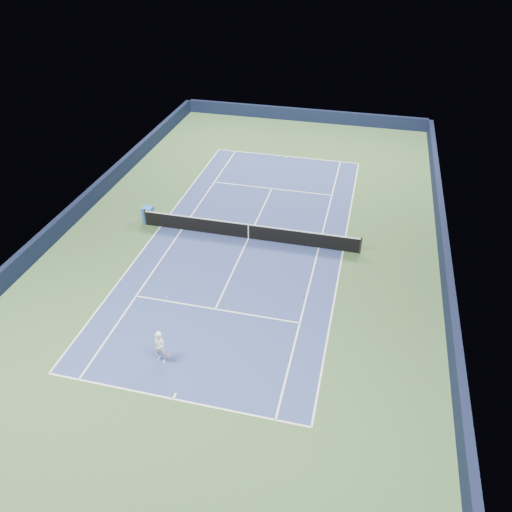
# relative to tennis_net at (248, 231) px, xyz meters

# --- Properties ---
(ground) EXTENTS (40.00, 40.00, 0.00)m
(ground) POSITION_rel_tennis_net_xyz_m (0.00, 0.00, -0.50)
(ground) COLOR #314F2B
(ground) RESTS_ON ground
(wall_far) EXTENTS (22.00, 0.35, 1.10)m
(wall_far) POSITION_rel_tennis_net_xyz_m (0.00, 19.82, 0.05)
(wall_far) COLOR #101732
(wall_far) RESTS_ON ground
(wall_right) EXTENTS (0.35, 40.00, 1.10)m
(wall_right) POSITION_rel_tennis_net_xyz_m (10.82, 0.00, 0.05)
(wall_right) COLOR black
(wall_right) RESTS_ON ground
(wall_left) EXTENTS (0.35, 40.00, 1.10)m
(wall_left) POSITION_rel_tennis_net_xyz_m (-10.82, 0.00, 0.05)
(wall_left) COLOR black
(wall_left) RESTS_ON ground
(court_surface) EXTENTS (10.97, 23.77, 0.01)m
(court_surface) POSITION_rel_tennis_net_xyz_m (0.00, 0.00, -0.50)
(court_surface) COLOR navy
(court_surface) RESTS_ON ground
(baseline_far) EXTENTS (10.97, 0.08, 0.00)m
(baseline_far) POSITION_rel_tennis_net_xyz_m (0.00, 11.88, -0.50)
(baseline_far) COLOR white
(baseline_far) RESTS_ON ground
(baseline_near) EXTENTS (10.97, 0.08, 0.00)m
(baseline_near) POSITION_rel_tennis_net_xyz_m (0.00, -11.88, -0.50)
(baseline_near) COLOR white
(baseline_near) RESTS_ON ground
(sideline_doubles_right) EXTENTS (0.08, 23.77, 0.00)m
(sideline_doubles_right) POSITION_rel_tennis_net_xyz_m (5.49, 0.00, -0.50)
(sideline_doubles_right) COLOR white
(sideline_doubles_right) RESTS_ON ground
(sideline_doubles_left) EXTENTS (0.08, 23.77, 0.00)m
(sideline_doubles_left) POSITION_rel_tennis_net_xyz_m (-5.49, 0.00, -0.50)
(sideline_doubles_left) COLOR white
(sideline_doubles_left) RESTS_ON ground
(sideline_singles_right) EXTENTS (0.08, 23.77, 0.00)m
(sideline_singles_right) POSITION_rel_tennis_net_xyz_m (4.12, 0.00, -0.50)
(sideline_singles_right) COLOR white
(sideline_singles_right) RESTS_ON ground
(sideline_singles_left) EXTENTS (0.08, 23.77, 0.00)m
(sideline_singles_left) POSITION_rel_tennis_net_xyz_m (-4.12, 0.00, -0.50)
(sideline_singles_left) COLOR white
(sideline_singles_left) RESTS_ON ground
(service_line_far) EXTENTS (8.23, 0.08, 0.00)m
(service_line_far) POSITION_rel_tennis_net_xyz_m (0.00, 6.40, -0.50)
(service_line_far) COLOR white
(service_line_far) RESTS_ON ground
(service_line_near) EXTENTS (8.23, 0.08, 0.00)m
(service_line_near) POSITION_rel_tennis_net_xyz_m (0.00, -6.40, -0.50)
(service_line_near) COLOR white
(service_line_near) RESTS_ON ground
(center_service_line) EXTENTS (0.08, 12.80, 0.00)m
(center_service_line) POSITION_rel_tennis_net_xyz_m (0.00, 0.00, -0.50)
(center_service_line) COLOR white
(center_service_line) RESTS_ON ground
(center_mark_far) EXTENTS (0.08, 0.30, 0.00)m
(center_mark_far) POSITION_rel_tennis_net_xyz_m (0.00, 11.73, -0.50)
(center_mark_far) COLOR white
(center_mark_far) RESTS_ON ground
(center_mark_near) EXTENTS (0.08, 0.30, 0.00)m
(center_mark_near) POSITION_rel_tennis_net_xyz_m (0.00, -11.73, -0.50)
(center_mark_near) COLOR white
(center_mark_near) RESTS_ON ground
(tennis_net) EXTENTS (12.90, 0.10, 1.07)m
(tennis_net) POSITION_rel_tennis_net_xyz_m (0.00, 0.00, 0.00)
(tennis_net) COLOR black
(tennis_net) RESTS_ON ground
(sponsor_cube) EXTENTS (0.64, 0.55, 0.98)m
(sponsor_cube) POSITION_rel_tennis_net_xyz_m (-6.40, 0.42, -0.02)
(sponsor_cube) COLOR blue
(sponsor_cube) RESTS_ON ground
(tennis_player) EXTENTS (0.79, 1.28, 2.75)m
(tennis_player) POSITION_rel_tennis_net_xyz_m (-1.20, -10.10, 0.30)
(tennis_player) COLOR white
(tennis_player) RESTS_ON ground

